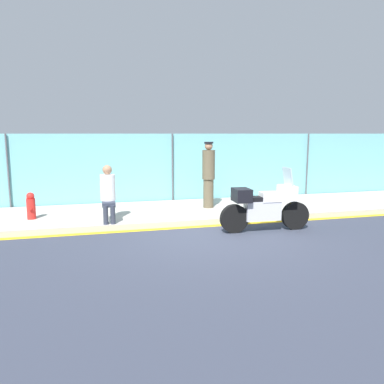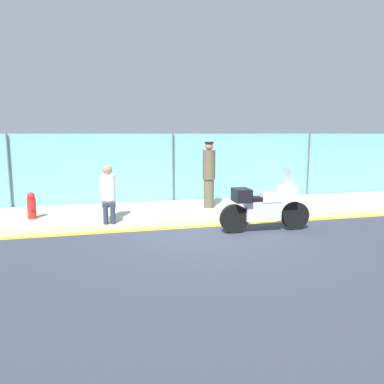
% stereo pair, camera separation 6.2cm
% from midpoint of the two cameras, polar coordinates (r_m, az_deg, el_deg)
% --- Properties ---
extents(ground_plane, '(120.00, 120.00, 0.00)m').
position_cam_midpoint_polar(ground_plane, '(8.42, 2.46, -6.63)').
color(ground_plane, '#333847').
extents(sidewalk, '(35.49, 2.91, 0.15)m').
position_cam_midpoint_polar(sidewalk, '(10.63, -1.15, -2.95)').
color(sidewalk, '#ADA89E').
rests_on(sidewalk, ground_plane).
extents(curb_paint_stripe, '(35.49, 0.18, 0.01)m').
position_cam_midpoint_polar(curb_paint_stripe, '(9.18, 1.01, -5.30)').
color(curb_paint_stripe, gold).
rests_on(curb_paint_stripe, ground_plane).
extents(storefront_fence, '(33.72, 0.17, 2.25)m').
position_cam_midpoint_polar(storefront_fence, '(11.96, -2.82, 3.48)').
color(storefront_fence, '#6BB2B7').
rests_on(storefront_fence, ground_plane).
extents(motorcycle, '(2.18, 0.54, 1.48)m').
position_cam_midpoint_polar(motorcycle, '(8.83, 11.22, -2.09)').
color(motorcycle, black).
rests_on(motorcycle, ground_plane).
extents(officer_standing, '(0.36, 0.36, 1.88)m').
position_cam_midpoint_polar(officer_standing, '(10.66, 2.77, 2.76)').
color(officer_standing, brown).
rests_on(officer_standing, sidewalk).
extents(person_seated_on_curb, '(0.36, 0.69, 1.36)m').
position_cam_midpoint_polar(person_seated_on_curb, '(9.27, -12.47, 0.28)').
color(person_seated_on_curb, '#2D3342').
rests_on(person_seated_on_curb, sidewalk).
extents(fire_hydrant, '(0.21, 0.26, 0.67)m').
position_cam_midpoint_polar(fire_hydrant, '(10.12, -23.10, -1.94)').
color(fire_hydrant, red).
rests_on(fire_hydrant, sidewalk).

